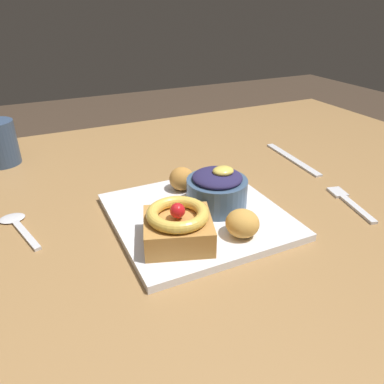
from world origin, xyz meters
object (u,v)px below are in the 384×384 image
object	(u,v)px
fritter_back	(182,179)
cake_slice	(178,225)
spoon	(18,225)
front_plate	(197,216)
fritter_front	(242,223)
berry_ramekin	(217,189)
knife	(292,159)
fritter_middle	(218,175)
fork	(348,201)

from	to	relation	value
fritter_back	cake_slice	bearing A→B (deg)	-115.90
cake_slice	spoon	xyz separation A→B (m)	(-0.20, 0.16, -0.04)
front_plate	spoon	xyz separation A→B (m)	(-0.26, 0.10, -0.00)
fritter_front	spoon	size ratio (longest dim) A/B	0.40
berry_ramekin	knife	xyz separation A→B (m)	(0.26, 0.13, -0.04)
knife	fritter_middle	bearing A→B (deg)	107.85
fritter_back	knife	size ratio (longest dim) A/B	0.23
knife	front_plate	bearing A→B (deg)	118.80
fritter_front	fork	size ratio (longest dim) A/B	0.40
knife	berry_ramekin	bearing A→B (deg)	120.88
spoon	fritter_middle	bearing A→B (deg)	-108.78
cake_slice	fritter_back	xyz separation A→B (m)	(0.07, 0.15, -0.01)
fork	knife	xyz separation A→B (m)	(0.04, 0.20, -0.00)
fritter_middle	spoon	world-z (taller)	fritter_middle
fritter_front	knife	xyz separation A→B (m)	(0.27, 0.22, -0.03)
berry_ramekin	spoon	world-z (taller)	berry_ramekin
front_plate	berry_ramekin	size ratio (longest dim) A/B	2.65
front_plate	berry_ramekin	xyz separation A→B (m)	(0.04, 0.01, 0.04)
cake_slice	fritter_front	bearing A→B (deg)	-15.24
front_plate	cake_slice	size ratio (longest dim) A/B	2.22
spoon	knife	size ratio (longest dim) A/B	0.65
cake_slice	berry_ramekin	distance (m)	0.12
fritter_middle	spoon	xyz separation A→B (m)	(-0.35, 0.02, -0.02)
front_plate	fritter_back	size ratio (longest dim) A/B	5.89
front_plate	berry_ramekin	bearing A→B (deg)	7.63
berry_ramekin	knife	bearing A→B (deg)	25.83
fork	spoon	xyz separation A→B (m)	(-0.53, 0.17, 0.00)
fritter_back	spoon	distance (m)	0.28
berry_ramekin	knife	world-z (taller)	berry_ramekin
cake_slice	fork	xyz separation A→B (m)	(0.32, -0.01, -0.04)
cake_slice	fork	distance (m)	0.33
fritter_front	knife	size ratio (longest dim) A/B	0.26
berry_ramekin	fritter_middle	size ratio (longest dim) A/B	2.56
spoon	knife	xyz separation A→B (m)	(0.56, 0.03, -0.00)
fritter_front	fritter_middle	distance (m)	0.17
fritter_middle	fritter_front	bearing A→B (deg)	-107.30
berry_ramekin	fritter_front	size ratio (longest dim) A/B	1.98
berry_ramekin	fork	distance (m)	0.24
spoon	berry_ramekin	bearing A→B (deg)	-123.31
front_plate	knife	world-z (taller)	front_plate
cake_slice	fork	size ratio (longest dim) A/B	0.94
front_plate	cake_slice	distance (m)	0.09
front_plate	fritter_front	size ratio (longest dim) A/B	5.25
fritter_middle	fritter_back	world-z (taller)	fritter_back
knife	fork	bearing A→B (deg)	174.71
berry_ramekin	fritter_front	world-z (taller)	berry_ramekin
front_plate	fritter_back	xyz separation A→B (m)	(0.01, 0.09, 0.03)
fritter_back	fork	xyz separation A→B (m)	(0.25, -0.15, -0.03)
fritter_front	front_plate	bearing A→B (deg)	109.78
front_plate	fritter_front	world-z (taller)	fritter_front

